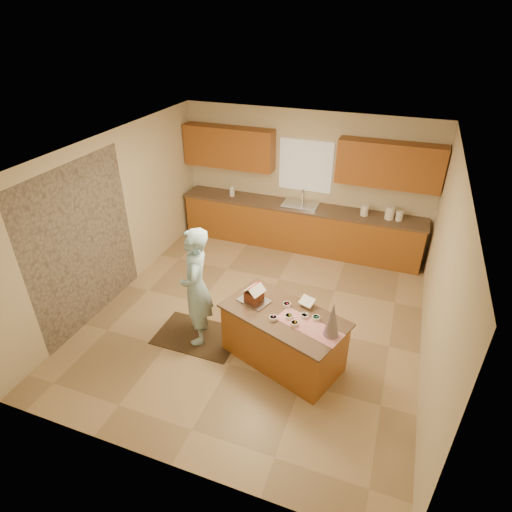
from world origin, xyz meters
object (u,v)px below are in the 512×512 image
Objects in this scene: boy at (196,287)px; gingerbread_house at (254,294)px; island_base at (283,338)px; tinsel_tree at (332,319)px.

gingerbread_house is (0.83, 0.11, 0.01)m from boy.
boy is 0.84m from gingerbread_house.
island_base is 0.73m from gingerbread_house.
boy is 5.77× the size of gingerbread_house.
tinsel_tree is 0.27× the size of boy.
island_base is 0.87× the size of boy.
boy reaches higher than island_base.
island_base is at bearing 163.67° from tinsel_tree.
gingerbread_house is at bearing -174.81° from island_base.
tinsel_tree is at bearing 62.43° from boy.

